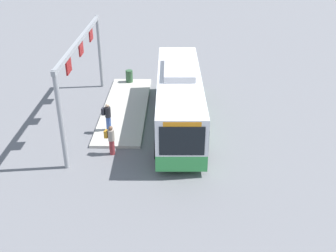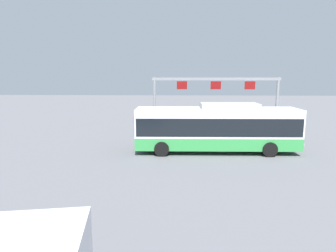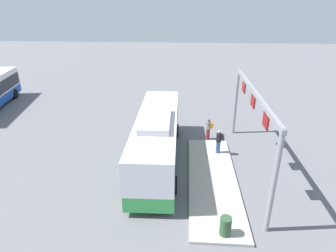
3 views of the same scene
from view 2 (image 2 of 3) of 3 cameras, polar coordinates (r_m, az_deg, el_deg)
name	(u,v)px [view 2 (image 2 of 3)]	position (r m, az deg, el deg)	size (l,w,h in m)	color
ground_plane	(216,152)	(20.87, 9.38, -5.04)	(120.00, 120.00, 0.00)	slate
platform_curb	(236,140)	(24.53, 13.17, -2.74)	(10.00, 2.80, 0.16)	#B2ADA3
bus_main	(217,127)	(20.49, 9.54, -0.13)	(11.28, 2.87, 3.46)	green
person_boarding	(169,130)	(24.01, 0.11, -0.77)	(0.43, 0.58, 1.67)	maroon
person_waiting_near	(197,127)	(24.54, 5.75, -0.21)	(0.36, 0.54, 1.67)	#334C8C
platform_sign_gantry	(216,93)	(25.89, 9.35, 6.46)	(11.16, 0.24, 5.20)	gray
trash_bin	(290,134)	(25.82, 22.85, -1.43)	(0.52, 0.52, 0.90)	#2D5133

